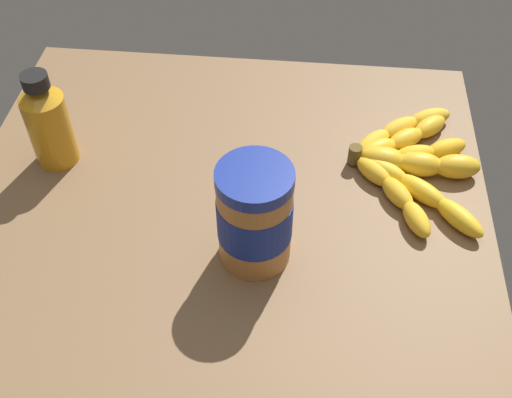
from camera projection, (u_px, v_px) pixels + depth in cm
name	position (u px, v px, depth cm)	size (l,w,h in cm)	color
ground_plane	(223.00, 214.00, 91.30)	(76.04, 71.69, 4.15)	brown
banana_bunch	(410.00, 161.00, 93.54)	(19.54, 28.24, 3.66)	gold
peanut_butter_jar	(255.00, 216.00, 78.26)	(9.59, 9.59, 15.16)	#B27238
honey_bottle	(48.00, 122.00, 91.06)	(6.36, 6.36, 15.49)	orange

